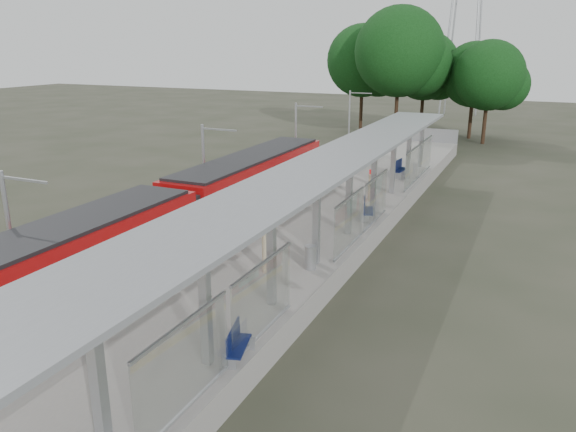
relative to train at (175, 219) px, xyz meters
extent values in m
cube|color=#59544C|center=(0.00, 6.25, -1.93)|extent=(3.00, 70.00, 0.24)
cube|color=gray|center=(4.50, 6.25, -1.55)|extent=(6.00, 50.00, 1.00)
cube|color=gold|center=(1.95, 6.25, -1.04)|extent=(0.60, 50.00, 0.02)
cube|color=#9EA0A5|center=(4.50, 31.20, -0.45)|extent=(6.00, 0.10, 1.20)
cube|color=black|center=(0.00, -7.02, -1.40)|extent=(2.50, 13.50, 0.70)
cube|color=#A20B0C|center=(0.00, -7.02, 0.20)|extent=(2.65, 13.50, 2.50)
cube|color=black|center=(0.00, -7.02, 0.25)|extent=(2.72, 12.96, 1.20)
cube|color=black|center=(0.00, -7.02, 1.50)|extent=(2.40, 12.82, 0.15)
cube|color=#0B7072|center=(1.36, -7.02, 0.05)|extent=(0.04, 1.30, 2.00)
cube|color=black|center=(0.00, 7.08, -1.40)|extent=(2.50, 13.50, 0.70)
cube|color=#A20B0C|center=(0.00, 7.08, 0.20)|extent=(2.65, 13.50, 2.50)
cube|color=black|center=(0.00, 7.08, 0.25)|extent=(2.72, 12.96, 1.20)
cube|color=black|center=(0.00, 7.08, 1.50)|extent=(2.40, 12.83, 0.15)
cube|color=#0B7072|center=(1.36, 7.08, 0.05)|extent=(0.04, 1.30, 2.00)
cylinder|color=black|center=(0.00, 2.36, -1.70)|extent=(2.20, 0.70, 0.70)
cube|color=black|center=(0.00, 0.03, -0.05)|extent=(2.30, 0.80, 2.40)
cube|color=#9EA0A5|center=(6.50, -11.75, 0.70)|extent=(0.25, 0.25, 3.50)
cube|color=#9EA0A5|center=(6.50, -7.75, 0.70)|extent=(0.25, 0.25, 3.50)
cube|color=#9EA0A5|center=(6.50, -3.75, 0.70)|extent=(0.25, 0.25, 3.50)
cube|color=#9EA0A5|center=(6.50, 0.25, 0.70)|extent=(0.25, 0.25, 3.50)
cube|color=#9EA0A5|center=(6.50, 4.25, 0.70)|extent=(0.25, 0.25, 3.50)
cube|color=#9EA0A5|center=(6.50, 8.25, 0.70)|extent=(0.25, 0.25, 3.50)
cube|color=#9EA0A5|center=(6.50, 12.25, 0.70)|extent=(0.25, 0.25, 3.50)
cube|color=#9EA0A5|center=(6.50, 16.25, 0.70)|extent=(0.25, 0.25, 3.50)
cube|color=#9EA0A5|center=(6.50, 20.25, 0.70)|extent=(0.25, 0.25, 3.50)
cube|color=gray|center=(6.10, 2.25, 2.53)|extent=(3.20, 38.00, 0.16)
cylinder|color=#9EA0A5|center=(4.55, 2.25, 2.45)|extent=(0.24, 38.00, 0.24)
cube|color=silver|center=(7.20, -9.75, 0.15)|extent=(0.05, 3.70, 2.20)
cube|color=silver|center=(7.20, -5.75, 0.15)|extent=(0.05, 3.70, 2.20)
cube|color=silver|center=(7.20, 2.25, 0.15)|extent=(0.05, 3.70, 2.20)
cube|color=silver|center=(7.20, 6.25, 0.15)|extent=(0.05, 3.70, 2.20)
cube|color=silver|center=(7.20, 14.25, 0.15)|extent=(0.05, 3.70, 2.20)
cube|color=silver|center=(7.20, 18.25, 0.15)|extent=(0.05, 3.70, 2.20)
cylinder|color=#382316|center=(-4.33, 41.04, 0.49)|extent=(0.36, 0.36, 5.08)
sphere|color=#154918|center=(-4.33, 41.04, 5.56)|extent=(7.72, 7.72, 7.72)
cylinder|color=#382316|center=(0.54, 37.09, 0.82)|extent=(0.36, 0.36, 5.74)
sphere|color=#154918|center=(0.54, 37.09, 6.56)|extent=(8.73, 8.73, 8.73)
cylinder|color=#382316|center=(1.96, 42.84, 0.31)|extent=(0.36, 0.36, 4.73)
sphere|color=#154918|center=(1.96, 42.84, 5.04)|extent=(7.19, 7.19, 7.19)
cylinder|color=#382316|center=(7.28, 41.09, 0.08)|extent=(0.36, 0.36, 4.27)
sphere|color=#154918|center=(7.28, 41.09, 4.35)|extent=(6.49, 6.49, 6.49)
cylinder|color=#382316|center=(8.94, 38.25, 0.12)|extent=(0.36, 0.36, 4.33)
sphere|color=#154918|center=(8.94, 38.25, 4.45)|extent=(6.59, 6.59, 6.59)
cylinder|color=#9EA0A5|center=(-1.80, -6.75, 0.65)|extent=(0.16, 0.16, 5.40)
cube|color=#9EA0A5|center=(-0.80, -6.75, 3.15)|extent=(2.00, 0.08, 0.08)
cylinder|color=#9EA0A5|center=(-1.80, 5.25, 0.65)|extent=(0.16, 0.16, 5.40)
cube|color=#9EA0A5|center=(-0.80, 5.25, 3.15)|extent=(2.00, 0.08, 0.08)
cylinder|color=#9EA0A5|center=(-1.80, 17.25, 0.65)|extent=(0.16, 0.16, 5.40)
cube|color=#9EA0A5|center=(-0.80, 17.25, 3.15)|extent=(2.00, 0.08, 0.08)
cylinder|color=#9EA0A5|center=(-1.80, 29.25, 0.65)|extent=(0.16, 0.16, 5.40)
cube|color=#9EA0A5|center=(-0.80, 29.25, 3.15)|extent=(2.00, 0.08, 0.08)
cube|color=#101C54|center=(7.20, -7.24, -0.64)|extent=(0.76, 1.42, 0.05)
cube|color=#101C54|center=(7.02, -7.24, -0.37)|extent=(0.42, 1.33, 0.50)
cube|color=#9EA0A5|center=(7.20, -7.79, -0.85)|extent=(0.36, 0.15, 0.40)
cube|color=#9EA0A5|center=(7.20, -6.70, -0.85)|extent=(0.36, 0.15, 0.40)
cube|color=#101C54|center=(6.71, 6.71, -0.61)|extent=(0.84, 1.55, 0.06)
cube|color=#101C54|center=(6.52, 6.71, -0.31)|extent=(0.47, 1.44, 0.54)
cube|color=#9EA0A5|center=(6.71, 6.12, -0.83)|extent=(0.40, 0.17, 0.43)
cube|color=#9EA0A5|center=(6.71, 7.31, -0.83)|extent=(0.40, 0.17, 0.43)
cube|color=#101C54|center=(5.98, 16.47, -0.57)|extent=(0.64, 1.66, 0.06)
cube|color=#101C54|center=(5.77, 16.47, -0.24)|extent=(0.22, 1.62, 0.60)
cube|color=#9EA0A5|center=(5.98, 15.82, -0.81)|extent=(0.44, 0.11, 0.48)
cube|color=#9EA0A5|center=(5.98, 17.12, -0.81)|extent=(0.44, 0.11, 0.48)
cylinder|color=beige|center=(5.15, -1.31, -0.24)|extent=(0.43, 0.43, 1.62)
cube|color=red|center=(5.15, -1.31, 0.73)|extent=(0.38, 0.18, 0.27)
cylinder|color=beige|center=(5.91, 10.08, -0.30)|extent=(0.40, 0.40, 1.50)
cube|color=red|center=(5.91, 10.08, 0.60)|extent=(0.36, 0.13, 0.25)
cylinder|color=#9EA0A5|center=(6.52, -0.39, -0.58)|extent=(0.55, 0.55, 0.94)
camera|label=1|loc=(14.05, -19.13, 7.29)|focal=35.00mm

